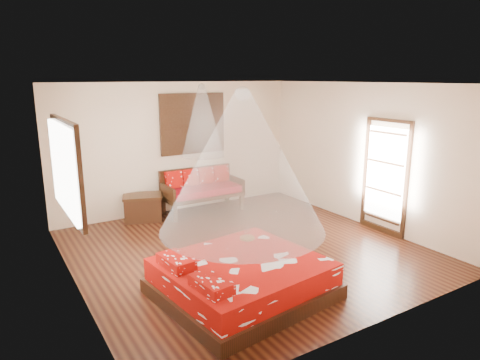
# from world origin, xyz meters

# --- Properties ---
(room) EXTENTS (5.54, 5.54, 2.84)m
(room) POSITION_xyz_m (0.00, 0.00, 1.40)
(room) COLOR black
(room) RESTS_ON ground
(bed) EXTENTS (2.31, 2.13, 0.64)m
(bed) POSITION_xyz_m (-0.90, -1.32, 0.25)
(bed) COLOR black
(bed) RESTS_ON floor
(daybed) EXTENTS (1.72, 0.77, 0.94)m
(daybed) POSITION_xyz_m (0.35, 2.38, 0.52)
(daybed) COLOR black
(daybed) RESTS_ON floor
(storage_chest) EXTENTS (0.93, 0.80, 0.54)m
(storage_chest) POSITION_xyz_m (-0.96, 2.45, 0.27)
(storage_chest) COLOR black
(storage_chest) RESTS_ON floor
(shutter_panel) EXTENTS (1.52, 0.06, 1.32)m
(shutter_panel) POSITION_xyz_m (0.35, 2.72, 1.90)
(shutter_panel) COLOR black
(shutter_panel) RESTS_ON wall_back
(window_left) EXTENTS (0.10, 1.74, 1.34)m
(window_left) POSITION_xyz_m (-2.71, 0.20, 1.70)
(window_left) COLOR black
(window_left) RESTS_ON wall_left
(glazed_door) EXTENTS (0.08, 1.02, 2.16)m
(glazed_door) POSITION_xyz_m (2.72, -0.60, 1.07)
(glazed_door) COLOR black
(glazed_door) RESTS_ON floor
(wine_tray) EXTENTS (0.22, 0.22, 0.19)m
(wine_tray) POSITION_xyz_m (-0.39, -0.67, 0.55)
(wine_tray) COLOR brown
(wine_tray) RESTS_ON bed
(mosquito_net_main) EXTENTS (2.15, 2.15, 1.80)m
(mosquito_net_main) POSITION_xyz_m (-0.88, -1.32, 1.85)
(mosquito_net_main) COLOR white
(mosquito_net_main) RESTS_ON ceiling
(mosquito_net_daybed) EXTENTS (0.90, 0.90, 1.50)m
(mosquito_net_daybed) POSITION_xyz_m (0.35, 2.25, 2.00)
(mosquito_net_daybed) COLOR white
(mosquito_net_daybed) RESTS_ON ceiling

